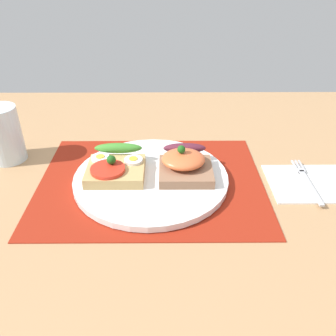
{
  "coord_description": "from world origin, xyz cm",
  "views": [
    {
      "loc": [
        2.66,
        -51.51,
        35.57
      ],
      "look_at": [
        3.0,
        0.0,
        2.91
      ],
      "focal_mm": 37.66,
      "sensor_mm": 36.0,
      "label": 1
    }
  ],
  "objects": [
    {
      "name": "fork",
      "position": [
        27.34,
        -0.53,
        0.76
      ],
      "size": [
        1.62,
        13.81,
        0.32
      ],
      "color": "#B7B7BC",
      "rests_on": "napkin"
    },
    {
      "name": "plate",
      "position": [
        0.0,
        0.0,
        0.86
      ],
      "size": [
        27.05,
        27.05,
        1.11
      ],
      "primitive_type": "cylinder",
      "color": "white",
      "rests_on": "placemat"
    },
    {
      "name": "sandwich_salmon",
      "position": [
        5.9,
        1.15,
        3.27
      ],
      "size": [
        9.22,
        10.24,
        5.31
      ],
      "color": "#90674B",
      "rests_on": "plate"
    },
    {
      "name": "sandwich_egg_tomato",
      "position": [
        -6.2,
        0.91,
        2.8
      ],
      "size": [
        9.93,
        10.35,
        4.0
      ],
      "color": "tan",
      "rests_on": "plate"
    },
    {
      "name": "ground_plane",
      "position": [
        0.0,
        0.0,
        -1.6
      ],
      "size": [
        120.0,
        90.0,
        3.2
      ],
      "primitive_type": "cube",
      "color": "tan"
    },
    {
      "name": "napkin",
      "position": [
        27.91,
        -0.8,
        0.3
      ],
      "size": [
        14.26,
        11.67,
        0.6
      ],
      "primitive_type": "cube",
      "color": "white",
      "rests_on": "ground_plane"
    },
    {
      "name": "drinking_glass",
      "position": [
        -27.97,
        8.13,
        5.38
      ],
      "size": [
        6.58,
        6.58,
        10.77
      ],
      "primitive_type": "cylinder",
      "color": "silver",
      "rests_on": "ground_plane"
    },
    {
      "name": "placemat",
      "position": [
        0.0,
        0.0,
        0.15
      ],
      "size": [
        39.34,
        30.47,
        0.3
      ],
      "primitive_type": "cube",
      "color": "maroon",
      "rests_on": "ground_plane"
    }
  ]
}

